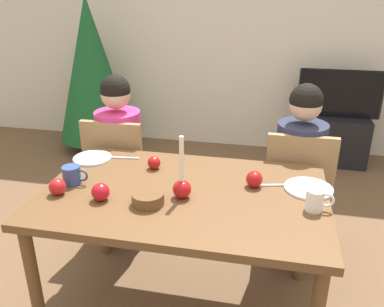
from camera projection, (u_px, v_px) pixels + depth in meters
The scene contains 21 objects.
back_wall at pixel (240, 25), 4.11m from camera, with size 6.40×0.10×2.60m, color beige.
dining_table at pixel (184, 206), 2.01m from camera, with size 1.40×0.90×0.75m.
chair_left at pixel (120, 172), 2.73m from camera, with size 0.40×0.40×0.90m.
chair_right at pixel (296, 188), 2.51m from camera, with size 0.40×0.40×0.90m.
person_left_child at pixel (121, 162), 2.74m from camera, with size 0.30×0.30×1.17m.
person_right_child at pixel (297, 178), 2.52m from camera, with size 0.30×0.30×1.17m.
tv_stand at pixel (333, 139), 4.06m from camera, with size 0.64×0.40×0.48m, color black.
tv at pixel (340, 94), 3.88m from camera, with size 0.79×0.05×0.46m.
christmas_tree at pixel (92, 69), 4.15m from camera, with size 0.79×0.79×1.69m.
candle_centerpiece at pixel (182, 185), 1.90m from camera, with size 0.09×0.09×0.31m.
plate_left at pixel (92, 158), 2.34m from camera, with size 0.22×0.22×0.01m, color silver.
plate_right at pixel (308, 188), 2.00m from camera, with size 0.24×0.24×0.01m, color silver.
mug_left at pixel (72, 175), 2.04m from camera, with size 0.14×0.09×0.10m.
mug_right at pixel (315, 200), 1.80m from camera, with size 0.13×0.08×0.10m.
fork_left at pixel (124, 158), 2.35m from camera, with size 0.18×0.01×0.01m, color silver.
fork_right at pixel (274, 185), 2.03m from camera, with size 0.18×0.01×0.01m, color silver.
bowl_walnuts at pixel (148, 198), 1.86m from camera, with size 0.15×0.15×0.06m, color brown.
apple_near_candle at pixel (101, 192), 1.89m from camera, with size 0.09×0.09×0.09m, color red.
apple_by_left_plate at pixel (57, 187), 1.94m from camera, with size 0.08×0.08×0.08m, color red.
apple_by_right_mug at pixel (154, 163), 2.21m from camera, with size 0.07×0.07×0.07m, color #AD1415.
apple_far_edge at pixel (254, 179), 2.01m from camera, with size 0.08×0.08×0.08m, color #AF1417.
Camera 1 is at (0.40, -1.70, 1.70)m, focal length 37.49 mm.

